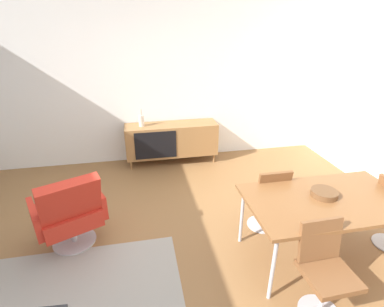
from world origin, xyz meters
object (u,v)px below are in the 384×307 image
(sideboard, at_px, (172,139))
(wooden_bowl_on_table, at_px, (324,193))
(lounge_chair_red, at_px, (69,211))
(vase_cobalt, at_px, (141,120))
(dining_table, at_px, (327,203))
(dining_chair_front_left, at_px, (325,268))
(dining_chair_back_left, at_px, (267,196))

(sideboard, xyz_separation_m, wooden_bowl_on_table, (1.21, -2.58, 0.33))
(wooden_bowl_on_table, relative_size, lounge_chair_red, 0.27)
(vase_cobalt, xyz_separation_m, dining_table, (1.72, -2.65, -0.13))
(vase_cobalt, xyz_separation_m, wooden_bowl_on_table, (1.71, -2.59, -0.05))
(dining_chair_front_left, bearing_deg, dining_table, 57.86)
(wooden_bowl_on_table, distance_m, dining_chair_back_left, 0.68)
(vase_cobalt, height_order, lounge_chair_red, vase_cobalt)
(sideboard, relative_size, wooden_bowl_on_table, 6.15)
(dining_table, bearing_deg, sideboard, 114.68)
(dining_table, bearing_deg, wooden_bowl_on_table, 92.50)
(wooden_bowl_on_table, bearing_deg, sideboard, 115.14)
(dining_table, relative_size, wooden_bowl_on_table, 6.15)
(dining_table, bearing_deg, vase_cobalt, 122.98)
(vase_cobalt, height_order, dining_chair_front_left, vase_cobalt)
(dining_chair_back_left, height_order, lounge_chair_red, lounge_chair_red)
(sideboard, relative_size, dining_chair_front_left, 1.87)
(sideboard, distance_m, dining_chair_front_left, 3.32)
(dining_chair_back_left, relative_size, lounge_chair_red, 0.90)
(vase_cobalt, distance_m, wooden_bowl_on_table, 3.10)
(dining_table, distance_m, dining_chair_front_left, 0.70)
(dining_chair_front_left, xyz_separation_m, lounge_chair_red, (-2.23, 1.25, -0.00))
(wooden_bowl_on_table, bearing_deg, dining_table, -87.50)
(dining_chair_front_left, bearing_deg, lounge_chair_red, 150.72)
(dining_chair_back_left, bearing_deg, sideboard, 112.52)
(lounge_chair_red, bearing_deg, wooden_bowl_on_table, -13.78)
(sideboard, height_order, dining_table, dining_table)
(dining_table, xyz_separation_m, dining_chair_front_left, (-0.35, -0.56, -0.23))
(sideboard, bearing_deg, vase_cobalt, 179.79)
(sideboard, height_order, dining_chair_front_left, dining_chair_front_left)
(vase_cobalt, bearing_deg, lounge_chair_red, -114.00)
(sideboard, height_order, wooden_bowl_on_table, wooden_bowl_on_table)
(wooden_bowl_on_table, height_order, dining_chair_front_left, dining_chair_front_left)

